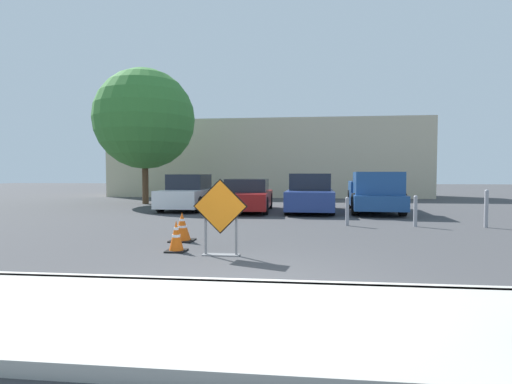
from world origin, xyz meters
TOP-DOWN VIEW (x-y plane):
  - ground_plane at (0.00, 10.00)m, footprint 96.00×96.00m
  - sidewalk_strip at (0.00, -1.23)m, footprint 28.83×2.45m
  - curb_lip at (0.00, 0.00)m, footprint 28.83×0.20m
  - road_closed_sign at (-0.89, 2.19)m, footprint 1.04×0.20m
  - traffic_cone_nearest at (-1.85, 2.51)m, footprint 0.39×0.39m
  - traffic_cone_second at (-2.10, 3.73)m, footprint 0.54×0.54m
  - parked_car_nearest at (-4.19, 11.64)m, footprint 1.87×4.08m
  - parked_car_second at (-1.59, 11.27)m, footprint 1.98×4.50m
  - parked_car_third at (1.02, 11.34)m, footprint 2.02×4.53m
  - pickup_truck at (3.60, 11.22)m, footprint 2.22×5.12m
  - bollard_nearest at (2.02, 6.97)m, footprint 0.12×0.12m
  - bollard_second at (3.99, 6.97)m, footprint 0.12×0.12m
  - bollard_third at (5.96, 6.97)m, footprint 0.12×0.12m
  - building_facade_backdrop at (-1.74, 23.01)m, footprint 21.45×5.00m
  - street_tree_behind_lot at (-7.40, 14.76)m, footprint 5.13×5.13m

SIDE VIEW (x-z plane):
  - ground_plane at x=0.00m, z-range 0.00..0.00m
  - sidewalk_strip at x=0.00m, z-range 0.00..0.14m
  - curb_lip at x=0.00m, z-range 0.00..0.14m
  - traffic_cone_nearest at x=-1.85m, z-range -0.01..0.62m
  - traffic_cone_second at x=-2.10m, z-range -0.01..0.66m
  - bollard_nearest at x=2.02m, z-range 0.03..0.89m
  - bollard_second at x=3.99m, z-range 0.03..0.95m
  - bollard_third at x=5.96m, z-range 0.03..1.13m
  - parked_car_second at x=-1.59m, z-range -0.04..1.31m
  - parked_car_nearest at x=-4.19m, z-range -0.07..1.47m
  - parked_car_third at x=1.02m, z-range -0.07..1.50m
  - pickup_truck at x=3.60m, z-range -0.07..1.56m
  - road_closed_sign at x=-0.89m, z-range 0.07..1.54m
  - building_facade_backdrop at x=-1.74m, z-range 0.00..5.17m
  - street_tree_behind_lot at x=-7.40m, z-range 0.90..7.85m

